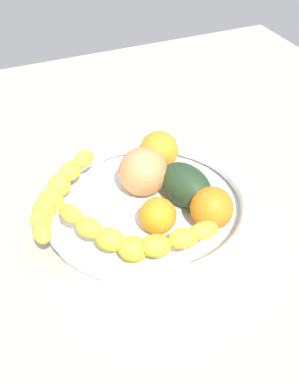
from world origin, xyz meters
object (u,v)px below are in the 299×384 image
object	(u,v)px
fruit_bowl	(150,205)
orange_mid_left	(212,208)
orange_front	(158,216)
orange_mid_right	(159,151)
banana_draped_left	(55,197)
avocado_dark	(186,185)
banana_draped_right	(134,238)
peach_blush	(143,172)

from	to	relation	value
fruit_bowl	orange_mid_left	size ratio (longest dim) A/B	5.17
orange_front	orange_mid_right	distance (cm)	14.85
banana_draped_left	orange_mid_right	bearing A→B (deg)	12.81
orange_mid_right	avocado_dark	xyz separation A→B (cm)	(0.14, -9.40, -0.23)
orange_front	orange_mid_right	xyz separation A→B (cm)	(6.23, 13.46, 0.57)
banana_draped_right	orange_mid_right	bearing A→B (deg)	56.28
orange_mid_left	avocado_dark	bearing A→B (deg)	99.13
orange_front	orange_mid_right	size ratio (longest dim) A/B	0.82
orange_front	peach_blush	bearing A→B (deg)	80.49
orange_mid_left	avocado_dark	distance (cm)	6.15
avocado_dark	peach_blush	bearing A→B (deg)	136.69
banana_draped_left	peach_blush	size ratio (longest dim) A/B	2.28
banana_draped_left	banana_draped_right	world-z (taller)	banana_draped_right
fruit_bowl	banana_draped_right	xyz separation A→B (cm)	(-5.61, -7.82, 2.66)
banana_draped_right	orange_mid_right	size ratio (longest dim) A/B	2.94
fruit_bowl	orange_mid_right	world-z (taller)	orange_mid_right
banana_draped_left	orange_mid_left	world-z (taller)	orange_mid_left
banana_draped_right	avocado_dark	bearing A→B (deg)	32.60
banana_draped_right	orange_front	bearing A→B (deg)	32.70
orange_mid_right	orange_front	bearing A→B (deg)	-114.83
peach_blush	orange_front	bearing A→B (deg)	-99.51
banana_draped_right	banana_draped_left	bearing A→B (deg)	120.22
avocado_dark	fruit_bowl	bearing A→B (deg)	173.25
orange_mid_left	peach_blush	bearing A→B (deg)	118.82
orange_mid_left	avocado_dark	xyz separation A→B (cm)	(-0.98, 6.07, -0.11)
fruit_bowl	orange_mid_right	size ratio (longest dim) A/B	4.98
fruit_bowl	orange_mid_right	bearing A→B (deg)	58.09
fruit_bowl	avocado_dark	xyz separation A→B (cm)	(5.58, -0.66, 2.53)
banana_draped_left	orange_front	size ratio (longest dim) A/B	3.27
orange_front	peach_blush	distance (cm)	8.89
orange_mid_left	peach_blush	distance (cm)	12.24
orange_front	fruit_bowl	bearing A→B (deg)	80.53
banana_draped_right	orange_front	xyz separation A→B (cm)	(4.82, 3.10, -0.48)
banana_draped_left	orange_front	bearing A→B (deg)	-37.69
orange_mid_left	peach_blush	xyz separation A→B (cm)	(-5.89, 10.70, 0.68)
banana_draped_left	avocado_dark	bearing A→B (deg)	-15.90
peach_blush	avocado_dark	world-z (taller)	peach_blush
fruit_bowl	orange_front	world-z (taller)	orange_front
orange_front	orange_mid_right	world-z (taller)	orange_mid_right
fruit_bowl	avocado_dark	size ratio (longest dim) A/B	3.42
peach_blush	avocado_dark	bearing A→B (deg)	-43.31
orange_mid_left	orange_mid_right	world-z (taller)	orange_mid_right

